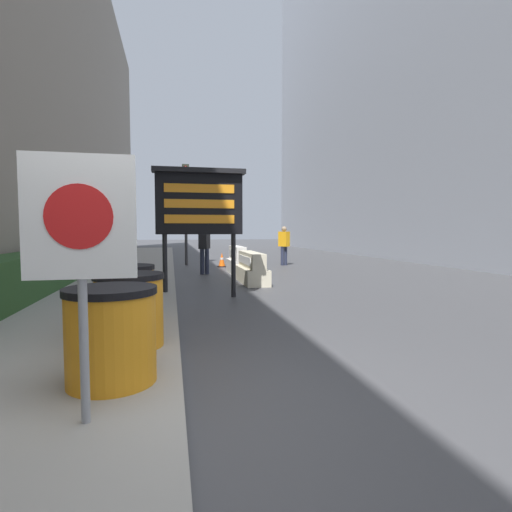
{
  "coord_description": "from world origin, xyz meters",
  "views": [
    {
      "loc": [
        -0.08,
        -2.99,
        1.45
      ],
      "look_at": [
        1.73,
        5.53,
        0.89
      ],
      "focal_mm": 28.0,
      "sensor_mm": 36.0,
      "label": 1
    }
  ],
  "objects_px": {
    "warning_sign": "(80,235)",
    "jersey_barrier_white": "(237,261)",
    "pedestrian_worker": "(204,243)",
    "barrel_drum_back": "(126,295)",
    "barrel_drum_middle": "(129,310)",
    "pedestrian_passerby": "(284,242)",
    "barrel_drum_foreground": "(111,335)",
    "traffic_light_near_curb": "(186,193)",
    "traffic_cone_near": "(222,260)",
    "jersey_barrier_cream": "(251,269)",
    "message_board": "(199,203)"
  },
  "relations": [
    {
      "from": "jersey_barrier_cream",
      "to": "jersey_barrier_white",
      "type": "xyz_separation_m",
      "value": [
        0.0,
        2.41,
        0.03
      ]
    },
    {
      "from": "jersey_barrier_white",
      "to": "pedestrian_worker",
      "type": "distance_m",
      "value": 1.27
    },
    {
      "from": "pedestrian_worker",
      "to": "warning_sign",
      "type": "bearing_deg",
      "value": -168.11
    },
    {
      "from": "jersey_barrier_white",
      "to": "pedestrian_worker",
      "type": "height_order",
      "value": "pedestrian_worker"
    },
    {
      "from": "barrel_drum_back",
      "to": "jersey_barrier_white",
      "type": "xyz_separation_m",
      "value": [
        2.79,
        7.52,
        -0.16
      ]
    },
    {
      "from": "barrel_drum_foreground",
      "to": "jersey_barrier_cream",
      "type": "xyz_separation_m",
      "value": [
        2.68,
        7.28,
        -0.19
      ]
    },
    {
      "from": "barrel_drum_back",
      "to": "warning_sign",
      "type": "height_order",
      "value": "warning_sign"
    },
    {
      "from": "barrel_drum_foreground",
      "to": "warning_sign",
      "type": "bearing_deg",
      "value": -95.59
    },
    {
      "from": "pedestrian_worker",
      "to": "pedestrian_passerby",
      "type": "distance_m",
      "value": 4.46
    },
    {
      "from": "barrel_drum_middle",
      "to": "barrel_drum_back",
      "type": "height_order",
      "value": "same"
    },
    {
      "from": "warning_sign",
      "to": "jersey_barrier_white",
      "type": "distance_m",
      "value": 10.84
    },
    {
      "from": "barrel_drum_middle",
      "to": "pedestrian_passerby",
      "type": "distance_m",
      "value": 12.43
    },
    {
      "from": "traffic_light_near_curb",
      "to": "warning_sign",
      "type": "bearing_deg",
      "value": -94.85
    },
    {
      "from": "pedestrian_passerby",
      "to": "message_board",
      "type": "bearing_deg",
      "value": -63.5
    },
    {
      "from": "pedestrian_worker",
      "to": "barrel_drum_middle",
      "type": "bearing_deg",
      "value": -169.25
    },
    {
      "from": "warning_sign",
      "to": "jersey_barrier_white",
      "type": "bearing_deg",
      "value": 75.2
    },
    {
      "from": "barrel_drum_back",
      "to": "traffic_cone_near",
      "type": "distance_m",
      "value": 10.32
    },
    {
      "from": "jersey_barrier_cream",
      "to": "traffic_cone_near",
      "type": "relative_size",
      "value": 3.64
    },
    {
      "from": "message_board",
      "to": "jersey_barrier_white",
      "type": "xyz_separation_m",
      "value": [
        1.58,
        4.67,
        -1.62
      ]
    },
    {
      "from": "barrel_drum_back",
      "to": "traffic_light_near_curb",
      "type": "distance_m",
      "value": 11.57
    },
    {
      "from": "traffic_cone_near",
      "to": "barrel_drum_back",
      "type": "bearing_deg",
      "value": -104.45
    },
    {
      "from": "barrel_drum_foreground",
      "to": "jersey_barrier_white",
      "type": "xyz_separation_m",
      "value": [
        2.68,
        9.7,
        -0.16
      ]
    },
    {
      "from": "barrel_drum_back",
      "to": "traffic_light_near_curb",
      "type": "relative_size",
      "value": 0.2
    },
    {
      "from": "message_board",
      "to": "pedestrian_worker",
      "type": "distance_m",
      "value": 4.79
    },
    {
      "from": "barrel_drum_foreground",
      "to": "barrel_drum_back",
      "type": "height_order",
      "value": "same"
    },
    {
      "from": "warning_sign",
      "to": "pedestrian_passerby",
      "type": "xyz_separation_m",
      "value": [
        5.17,
        13.17,
        -0.47
      ]
    },
    {
      "from": "barrel_drum_foreground",
      "to": "message_board",
      "type": "xyz_separation_m",
      "value": [
        1.11,
        5.03,
        1.46
      ]
    },
    {
      "from": "warning_sign",
      "to": "traffic_light_near_curb",
      "type": "xyz_separation_m",
      "value": [
        1.2,
        14.15,
        1.59
      ]
    },
    {
      "from": "pedestrian_passerby",
      "to": "jersey_barrier_cream",
      "type": "bearing_deg",
      "value": -60.29
    },
    {
      "from": "warning_sign",
      "to": "jersey_barrier_cream",
      "type": "height_order",
      "value": "warning_sign"
    },
    {
      "from": "barrel_drum_back",
      "to": "warning_sign",
      "type": "distance_m",
      "value": 3.04
    },
    {
      "from": "warning_sign",
      "to": "pedestrian_passerby",
      "type": "height_order",
      "value": "warning_sign"
    },
    {
      "from": "pedestrian_worker",
      "to": "barrel_drum_foreground",
      "type": "bearing_deg",
      "value": -168.37
    },
    {
      "from": "barrel_drum_middle",
      "to": "pedestrian_passerby",
      "type": "bearing_deg",
      "value": 65.96
    },
    {
      "from": "message_board",
      "to": "pedestrian_passerby",
      "type": "relative_size",
      "value": 1.7
    },
    {
      "from": "jersey_barrier_white",
      "to": "pedestrian_passerby",
      "type": "relative_size",
      "value": 1.08
    },
    {
      "from": "barrel_drum_foreground",
      "to": "pedestrian_worker",
      "type": "relative_size",
      "value": 0.47
    },
    {
      "from": "warning_sign",
      "to": "message_board",
      "type": "distance_m",
      "value": 5.91
    },
    {
      "from": "pedestrian_worker",
      "to": "barrel_drum_back",
      "type": "bearing_deg",
      "value": -171.75
    },
    {
      "from": "barrel_drum_middle",
      "to": "traffic_cone_near",
      "type": "distance_m",
      "value": 11.35
    },
    {
      "from": "barrel_drum_middle",
      "to": "traffic_cone_near",
      "type": "relative_size",
      "value": 1.43
    },
    {
      "from": "traffic_light_near_curb",
      "to": "pedestrian_passerby",
      "type": "distance_m",
      "value": 4.58
    },
    {
      "from": "barrel_drum_foreground",
      "to": "traffic_light_near_curb",
      "type": "xyz_separation_m",
      "value": [
        1.13,
        13.42,
        2.45
      ]
    },
    {
      "from": "barrel_drum_back",
      "to": "message_board",
      "type": "distance_m",
      "value": 3.42
    },
    {
      "from": "barrel_drum_foreground",
      "to": "traffic_cone_near",
      "type": "relative_size",
      "value": 1.43
    },
    {
      "from": "jersey_barrier_white",
      "to": "pedestrian_worker",
      "type": "relative_size",
      "value": 1.0
    },
    {
      "from": "barrel_drum_foreground",
      "to": "pedestrian_passerby",
      "type": "bearing_deg",
      "value": 67.69
    },
    {
      "from": "message_board",
      "to": "barrel_drum_back",
      "type": "bearing_deg",
      "value": -113.0
    },
    {
      "from": "pedestrian_passerby",
      "to": "jersey_barrier_white",
      "type": "bearing_deg",
      "value": -76.63
    },
    {
      "from": "jersey_barrier_cream",
      "to": "pedestrian_worker",
      "type": "bearing_deg",
      "value": 114.57
    }
  ]
}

